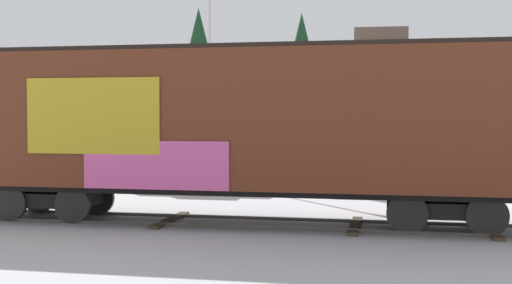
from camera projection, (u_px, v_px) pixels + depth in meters
The scene contains 7 objects.
ground_plane at pixel (265, 224), 16.52m from camera, with size 260.00×260.00×0.00m, color #B2B5BC.
track at pixel (186, 220), 16.90m from camera, with size 60.01×2.66×0.08m.
freight_car at pixel (238, 122), 16.54m from camera, with size 14.76×3.13×4.38m.
flagpole at pixel (214, 43), 26.52m from camera, with size 1.26×1.02×8.46m.
hillside at pixel (366, 101), 76.97m from camera, with size 133.60×42.59×13.07m.
parked_car_tan at pixel (192, 167), 23.80m from camera, with size 4.33×1.85×1.66m.
parked_car_white at pixel (383, 168), 22.92m from camera, with size 4.77×1.98×1.64m.
Camera 1 is at (3.04, -16.14, 2.67)m, focal length 47.90 mm.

